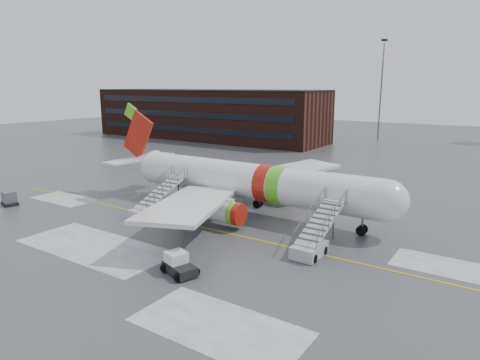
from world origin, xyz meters
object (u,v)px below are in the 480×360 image
Objects in this scene: pushback_tug at (179,265)px; airliner at (243,181)px; airstair_aft at (151,206)px; airstair_fwd at (313,241)px; uld_container at (9,199)px.

airliner is at bearing 106.65° from pushback_tug.
airstair_aft is 2.53× the size of pushback_tug.
airstair_aft reaches higher than pushback_tug.
airstair_aft is (-7.08, -6.54, -2.35)m from airliner.
airstair_fwd is 35.15m from uld_container.
airliner is at bearing 149.48° from airstair_fwd.
airstair_fwd is 2.53× the size of pushback_tug.
airliner is 13.08m from airstair_fwd.
pushback_tug is (-6.46, -8.92, -0.38)m from airstair_fwd.
uld_container is at bearing -152.11° from airliner.
airliner is 9.92m from airstair_aft.
pushback_tug is at bearing -6.06° from uld_container.
airliner is 4.55× the size of airstair_fwd.
airstair_fwd reaches higher than uld_container.
pushback_tug is 28.34m from uld_container.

